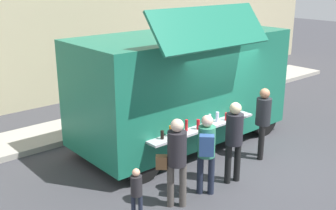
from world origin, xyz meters
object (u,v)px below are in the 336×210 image
object	(u,v)px
customer_front_ordering	(234,135)
customer_rear_waiting	(176,156)
trash_bin	(218,85)
child_near_queue	(136,190)
customer_mid_with_backpack	(206,147)
customer_extra_browsing	(263,117)
food_truck_main	(182,85)

from	to	relation	value
customer_front_ordering	customer_rear_waiting	size ratio (longest dim) A/B	1.00
trash_bin	child_near_queue	size ratio (longest dim) A/B	0.83
child_near_queue	customer_rear_waiting	bearing A→B (deg)	-42.06
customer_mid_with_backpack	child_near_queue	world-z (taller)	customer_mid_with_backpack
customer_mid_with_backpack	customer_extra_browsing	distance (m)	2.33
customer_mid_with_backpack	customer_extra_browsing	world-z (taller)	customer_extra_browsing
customer_rear_waiting	trash_bin	bearing A→B (deg)	-11.64
customer_front_ordering	customer_mid_with_backpack	world-z (taller)	customer_front_ordering
food_truck_main	trash_bin	size ratio (longest dim) A/B	6.54
food_truck_main	customer_front_ordering	distance (m)	2.46
customer_extra_browsing	child_near_queue	size ratio (longest dim) A/B	1.70
food_truck_main	customer_front_ordering	world-z (taller)	food_truck_main
trash_bin	customer_rear_waiting	bearing A→B (deg)	-143.08
trash_bin	customer_front_ordering	size ratio (longest dim) A/B	0.48
child_near_queue	customer_extra_browsing	bearing A→B (deg)	-32.25
customer_front_ordering	customer_extra_browsing	xyz separation A→B (m)	(1.47, 0.37, -0.03)
food_truck_main	customer_rear_waiting	xyz separation A→B (m)	(-2.22, -2.27, -0.51)
trash_bin	customer_mid_with_backpack	size ratio (longest dim) A/B	0.51
customer_front_ordering	customer_mid_with_backpack	xyz separation A→B (m)	(-0.83, -0.01, -0.03)
trash_bin	customer_front_ordering	world-z (taller)	customer_front_ordering
food_truck_main	trash_bin	bearing A→B (deg)	30.75
customer_rear_waiting	customer_extra_browsing	size ratio (longest dim) A/B	1.02
food_truck_main	customer_rear_waiting	bearing A→B (deg)	-134.42
food_truck_main	customer_rear_waiting	size ratio (longest dim) A/B	3.14
food_truck_main	child_near_queue	world-z (taller)	food_truck_main
food_truck_main	customer_mid_with_backpack	distance (m)	2.81
trash_bin	child_near_queue	world-z (taller)	child_near_queue
customer_rear_waiting	food_truck_main	bearing A→B (deg)	-2.92
food_truck_main	customer_front_ordering	size ratio (longest dim) A/B	3.13
customer_mid_with_backpack	customer_rear_waiting	distance (m)	0.75
customer_front_ordering	child_near_queue	distance (m)	2.48
customer_rear_waiting	customer_extra_browsing	bearing A→B (deg)	-42.50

